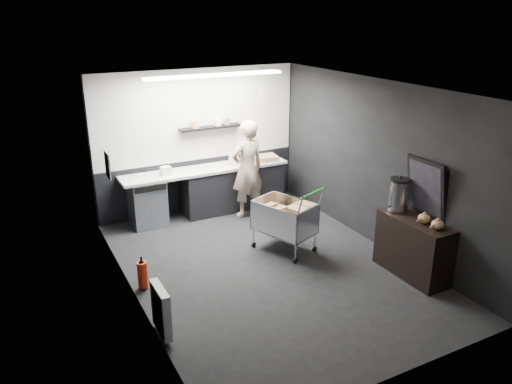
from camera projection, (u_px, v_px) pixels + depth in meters
floor at (268, 267)px, 7.61m from camera, size 5.50×5.50×0.00m
ceiling at (269, 88)px, 6.68m from camera, size 5.50×5.50×0.00m
wall_back at (198, 141)px, 9.43m from camera, size 5.50×0.00×5.50m
wall_front at (405, 265)px, 4.86m from camera, size 5.50×0.00×5.50m
wall_left at (130, 207)px, 6.28m from camera, size 0.00×5.50×5.50m
wall_right at (377, 164)px, 8.01m from camera, size 0.00×5.50×5.50m
kitchen_wall_panel at (198, 115)px, 9.25m from camera, size 3.95×0.02×1.70m
dado_panel at (201, 184)px, 9.71m from camera, size 3.95×0.02×1.00m
floating_shelf at (210, 127)px, 9.32m from camera, size 1.20×0.22×0.04m
wall_clock at (264, 93)px, 9.74m from camera, size 0.20×0.03×0.20m
poster at (108, 165)px, 7.30m from camera, size 0.02×0.30×0.40m
poster_red_band at (107, 160)px, 7.28m from camera, size 0.02×0.22×0.10m
radiator at (161, 310)px, 5.90m from camera, size 0.10×0.50×0.60m
ceiling_strip at (215, 75)px, 8.23m from camera, size 2.40×0.20×0.04m
prep_counter at (213, 189)px, 9.53m from camera, size 3.20×0.61×0.90m
person at (247, 169)px, 9.21m from camera, size 0.72×0.52×1.84m
shopping_cart at (284, 219)px, 7.98m from camera, size 0.95×1.22×1.12m
sideboard at (413, 239)px, 7.24m from camera, size 0.50×1.17×1.75m
fire_extinguisher at (143, 274)px, 6.95m from camera, size 0.14×0.14×0.47m
cardboard_box at (265, 158)px, 9.79m from camera, size 0.52×0.43×0.10m
pink_tub at (234, 159)px, 9.53m from camera, size 0.20×0.20×0.20m
white_container at (166, 171)px, 8.90m from camera, size 0.18×0.14×0.16m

